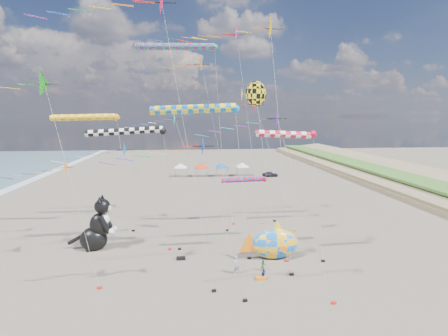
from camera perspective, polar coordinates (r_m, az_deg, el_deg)
name	(u,v)px	position (r m, az deg, el deg)	size (l,w,h in m)	color
ground	(247,313)	(28.13, 3.78, -22.56)	(260.00, 260.00, 0.00)	brown
delta_kite_0	(182,151)	(25.51, -6.91, 2.81)	(10.40, 1.78, 13.29)	#0D39BB
delta_kite_1	(278,124)	(25.14, 8.86, 7.17)	(9.19, 1.59, 15.19)	#562088
delta_kite_2	(30,86)	(31.18, -29.14, 11.66)	(12.45, 2.39, 18.29)	#138415
delta_kite_3	(265,29)	(31.02, 6.75, 21.58)	(9.59, 2.34, 23.02)	#E49E08
delta_kite_4	(160,6)	(28.37, -10.48, 24.59)	(11.99, 2.42, 23.94)	#E70D41
delta_kite_5	(195,65)	(45.67, -4.73, 16.36)	(12.49, 2.24, 22.26)	orange
delta_kite_6	(44,172)	(43.81, -27.34, -0.65)	(10.55, 1.57, 9.52)	orange
delta_kite_7	(222,36)	(46.27, -0.37, 20.73)	(16.49, 2.80, 26.02)	#D81A8A
delta_kite_8	(259,106)	(42.56, 5.69, 10.01)	(12.78, 2.35, 17.16)	#EF0730
delta_kite_9	(172,121)	(45.61, -8.44, 7.67)	(10.03, 2.04, 15.27)	#0CB0B9
delta_kite_10	(111,153)	(37.92, -17.99, 2.28)	(11.63, 1.85, 11.99)	blue
windsock_0	(87,118)	(45.30, -21.45, 7.65)	(9.34, 0.81, 14.78)	orange
windsock_1	(128,132)	(37.38, -15.33, 5.69)	(9.43, 0.71, 13.31)	black
windsock_2	(246,180)	(47.38, 3.59, -1.95)	(7.60, 0.70, 6.35)	red
windsock_3	(198,110)	(33.59, -4.28, 9.50)	(9.74, 0.87, 15.61)	#1267B6
windsock_4	(179,47)	(43.39, -7.32, 18.96)	(10.83, 0.84, 22.96)	#177F40
windsock_5	(288,135)	(33.50, 10.48, 5.27)	(7.21, 0.68, 13.16)	red
angelfish_kite	(254,95)	(37.87, 4.95, 11.77)	(3.74, 3.02, 18.17)	yellow
cat_inflatable	(96,222)	(41.02, -20.19, -8.32)	(4.48, 2.24, 6.05)	black
fish_inflatable	(274,244)	(36.94, 8.24, -12.14)	(6.37, 2.21, 4.04)	blue
person_adult	(236,265)	(33.50, 2.04, -15.54)	(0.63, 0.42, 1.74)	#928E9F
child_green	(263,265)	(34.37, 6.45, -15.51)	(0.55, 0.43, 1.13)	#1D733D
child_blue	(263,274)	(32.82, 6.44, -16.83)	(0.59, 0.25, 1.00)	#2C2590
kite_bag_0	(275,234)	(44.28, 8.38, -10.55)	(0.90, 0.44, 0.30)	blue
kite_bag_1	(181,258)	(37.01, -7.05, -14.41)	(0.90, 0.44, 0.30)	black
kite_bag_2	(261,278)	(32.86, 6.04, -17.47)	(0.90, 0.44, 0.30)	orange
tent_row	(212,164)	(84.71, -2.00, 0.73)	(19.20, 4.20, 3.80)	white
parked_car	(270,174)	(85.23, 7.56, -0.99)	(1.56, 3.87, 1.32)	#26262D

